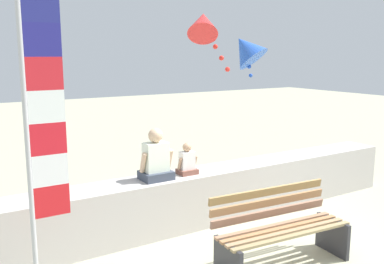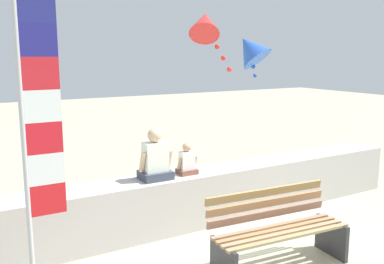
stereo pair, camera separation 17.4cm
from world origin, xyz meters
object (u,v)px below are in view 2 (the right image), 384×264
at_px(kite_blue, 250,49).
at_px(kite_red, 205,24).
at_px(park_bench, 277,231).
at_px(person_child, 187,162).
at_px(flag_banner, 36,122).
at_px(person_adult, 155,159).

bearing_deg(kite_blue, kite_red, -150.49).
xyz_separation_m(park_bench, person_child, (-0.34, 1.57, 0.54)).
relative_size(person_child, flag_banner, 0.15).
bearing_deg(park_bench, kite_red, 79.38).
xyz_separation_m(flag_banner, kite_blue, (4.56, 2.46, 0.77)).
bearing_deg(kite_blue, flag_banner, -151.68).
distance_m(person_child, kite_red, 2.27).
relative_size(person_child, kite_red, 0.42).
distance_m(person_child, flag_banner, 2.44).
xyz_separation_m(park_bench, flag_banner, (-2.49, 0.81, 1.39)).
xyz_separation_m(park_bench, kite_blue, (2.07, 3.26, 2.16)).
bearing_deg(flag_banner, person_adult, 24.58).
relative_size(park_bench, person_adult, 2.40).
bearing_deg(person_child, person_adult, -179.96).
height_order(person_adult, flag_banner, flag_banner).
relative_size(park_bench, flag_banner, 0.55).
height_order(person_child, kite_red, kite_red).
relative_size(kite_blue, kite_red, 0.98).
height_order(park_bench, person_adult, person_adult).
height_order(park_bench, kite_red, kite_red).
bearing_deg(kite_blue, park_bench, -122.33).
bearing_deg(flag_banner, kite_blue, 28.32).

